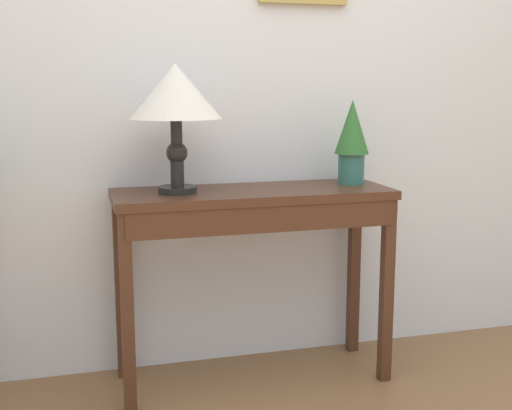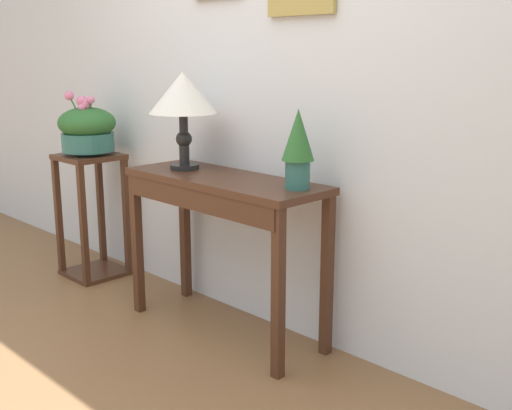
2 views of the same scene
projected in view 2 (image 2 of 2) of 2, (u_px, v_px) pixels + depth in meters
back_wall_with_art at (281, 47)px, 3.05m from camera, size 9.00×0.13×2.80m
console_table at (221, 203)px, 3.08m from camera, size 1.10×0.39×0.80m
table_lamp at (183, 96)px, 3.19m from camera, size 0.34×0.34×0.49m
potted_plant_on_console at (298, 145)px, 2.74m from camera, size 0.14×0.14×0.35m
pedestal_stand_left at (93, 216)px, 3.98m from camera, size 0.35×0.35×0.77m
planter_bowl_wide at (87, 129)px, 3.86m from camera, size 0.34×0.34×0.38m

